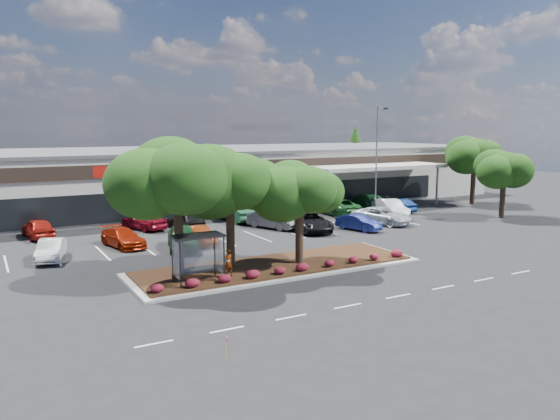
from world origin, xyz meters
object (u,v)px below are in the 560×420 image
survey_stake (227,345)px  car_0 (51,250)px  light_pole (377,167)px  car_1 (123,238)px

survey_stake → car_0: (-3.74, 20.03, 0.05)m
light_pole → car_1: bearing=-173.9°
survey_stake → car_1: size_ratio=0.21×
light_pole → survey_stake: bearing=-137.6°
survey_stake → car_1: bearing=86.5°
car_1 → car_0: bearing=-172.5°
light_pole → survey_stake: (-26.94, -24.56, -4.11)m
light_pole → car_0: light_pole is taller
light_pole → car_0: 31.28m
car_0 → car_1: (5.10, 1.78, -0.01)m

